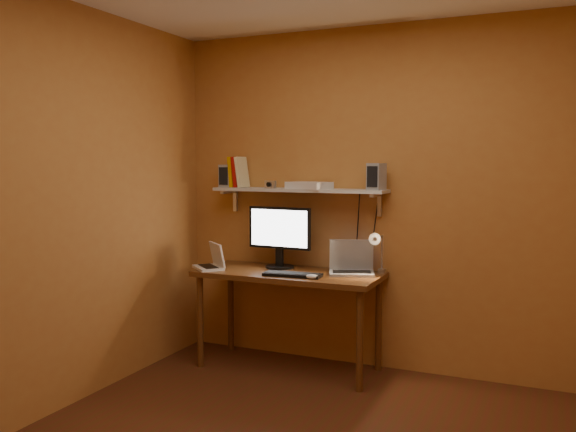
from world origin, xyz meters
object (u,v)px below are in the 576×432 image
at_px(keyboard, 293,275).
at_px(mouse, 312,277).
at_px(desk_lamp, 378,247).
at_px(speaker_left, 227,176).
at_px(speaker_right, 376,177).
at_px(router, 309,185).
at_px(netbook, 212,262).
at_px(wall_shelf, 299,191).
at_px(monitor, 279,234).
at_px(shelf_camera, 270,184).
at_px(desk, 289,283).
at_px(laptop, 352,265).

distance_m(keyboard, mouse, 0.17).
distance_m(desk_lamp, speaker_left, 1.40).
relative_size(speaker_right, router, 0.62).
height_order(netbook, mouse, netbook).
height_order(desk_lamp, speaker_left, speaker_left).
bearing_deg(wall_shelf, monitor, -154.05).
bearing_deg(netbook, shelf_camera, 73.72).
bearing_deg(keyboard, desk_lamp, 21.70).
xyz_separation_m(mouse, speaker_right, (0.35, 0.39, 0.71)).
relative_size(keyboard, shelf_camera, 4.07).
relative_size(desk, monitor, 2.64).
xyz_separation_m(desk, wall_shelf, (0.00, 0.19, 0.69)).
bearing_deg(keyboard, shelf_camera, 133.28).
bearing_deg(speaker_right, netbook, -149.18).
bearing_deg(shelf_camera, monitor, -2.04).
bearing_deg(monitor, keyboard, -46.49).
relative_size(mouse, router, 0.29).
xyz_separation_m(shelf_camera, router, (0.31, 0.05, -0.00)).
height_order(desk, speaker_right, speaker_right).
bearing_deg(wall_shelf, speaker_left, 179.88).
bearing_deg(shelf_camera, keyboard, -42.04).
height_order(keyboard, speaker_left, speaker_left).
distance_m(wall_shelf, laptop, 0.71).
height_order(desk_lamp, speaker_right, speaker_right).
xyz_separation_m(monitor, speaker_left, (-0.50, 0.07, 0.45)).
xyz_separation_m(laptop, router, (-0.36, 0.05, 0.58)).
height_order(shelf_camera, router, shelf_camera).
bearing_deg(desk_lamp, laptop, 179.93).
xyz_separation_m(desk, mouse, (0.27, -0.19, 0.10)).
relative_size(desk, netbook, 4.29).
distance_m(netbook, desk_lamp, 1.29).
height_order(laptop, speaker_left, speaker_left).
relative_size(laptop, speaker_right, 1.98).
bearing_deg(mouse, speaker_left, 151.56).
bearing_deg(speaker_right, monitor, -158.54).
height_order(keyboard, mouse, mouse).
bearing_deg(netbook, desk, 51.95).
bearing_deg(netbook, monitor, 68.71).
bearing_deg(netbook, speaker_left, 138.02).
xyz_separation_m(netbook, speaker_left, (-0.04, 0.31, 0.66)).
bearing_deg(shelf_camera, mouse, -33.96).
distance_m(monitor, laptop, 0.63).
relative_size(monitor, shelf_camera, 5.05).
height_order(monitor, mouse, monitor).
distance_m(wall_shelf, netbook, 0.87).
xyz_separation_m(netbook, shelf_camera, (0.38, 0.25, 0.60)).
bearing_deg(wall_shelf, desk_lamp, -5.88).
xyz_separation_m(wall_shelf, laptop, (0.46, -0.07, -0.54)).
xyz_separation_m(netbook, mouse, (0.87, -0.08, -0.04)).
xyz_separation_m(speaker_right, router, (-0.53, -0.01, -0.07)).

